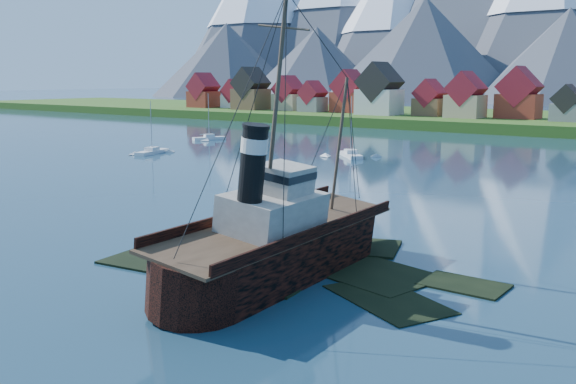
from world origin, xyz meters
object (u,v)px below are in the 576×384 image
Objects in this scene: sailboat_a at (152,152)px; sailboat_c at (351,156)px; sailboat_b at (209,139)px; tugboat_wreck at (288,239)px.

sailboat_a is 0.91× the size of sailboat_c.
sailboat_b is 0.97× the size of sailboat_c.
tugboat_wreck is at bearing -17.77° from sailboat_b.
tugboat_wreck reaches higher than sailboat_a.
sailboat_a is at bearing -43.07° from sailboat_b.
sailboat_a is 39.55m from sailboat_c.
sailboat_c reaches higher than sailboat_a.
sailboat_c is at bearing 14.28° from sailboat_a.
sailboat_c is at bearing 114.75° from tugboat_wreck.
sailboat_c is (34.62, 19.13, 0.03)m from sailboat_a.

